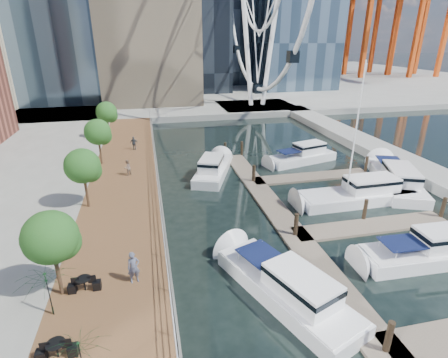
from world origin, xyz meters
TOP-DOWN VIEW (x-y plane):
  - ground at (0.00, 0.00)m, footprint 520.00×520.00m
  - boardwalk at (-9.00, 15.00)m, footprint 6.00×60.00m
  - seawall at (-6.00, 15.00)m, footprint 0.25×60.00m
  - land_far at (0.00, 102.00)m, footprint 200.00×114.00m
  - breakwater at (20.00, 20.00)m, footprint 4.00×60.00m
  - pier at (14.00, 52.00)m, footprint 14.00×12.00m
  - railing at (-6.10, 15.00)m, footprint 0.10×60.00m
  - floating_docks at (7.97, 9.98)m, footprint 16.00×34.00m
  - port_cranes at (67.67, 95.67)m, footprint 40.00×52.00m
  - street_trees at (-11.40, 14.00)m, footprint 2.60×42.60m
  - yacht_foreground at (9.88, 3.56)m, footprint 9.42×2.81m
  - pedestrian_near at (-7.81, 4.16)m, footprint 0.73×0.56m
  - pedestrian_mid at (-8.68, 20.06)m, footprint 0.92×0.93m
  - pedestrian_far at (-8.19, 28.07)m, footprint 0.95×0.49m
  - moored_yachts at (9.10, 11.89)m, footprint 22.87×34.48m
  - cafe_seating at (-10.38, -0.78)m, footprint 5.08×10.01m

SIDE VIEW (x-z plane):
  - ground at x=0.00m, z-range 0.00..0.00m
  - yacht_foreground at x=9.88m, z-range -1.07..1.07m
  - moored_yachts at x=9.10m, z-range -5.75..5.75m
  - floating_docks at x=7.97m, z-range -0.81..1.79m
  - boardwalk at x=-9.00m, z-range 0.00..1.00m
  - seawall at x=-6.00m, z-range 0.00..1.00m
  - land_far at x=0.00m, z-range 0.00..1.00m
  - breakwater at x=20.00m, z-range 0.00..1.00m
  - pier at x=14.00m, z-range 0.00..1.00m
  - railing at x=-6.10m, z-range 1.00..2.05m
  - pedestrian_mid at x=-8.68m, z-range 1.00..2.52m
  - pedestrian_far at x=-8.19m, z-range 1.00..2.56m
  - pedestrian_near at x=-7.81m, z-range 1.00..2.79m
  - cafe_seating at x=-10.38m, z-range 0.94..3.36m
  - street_trees at x=-11.40m, z-range 1.99..6.59m
  - port_cranes at x=67.67m, z-range 1.00..39.00m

